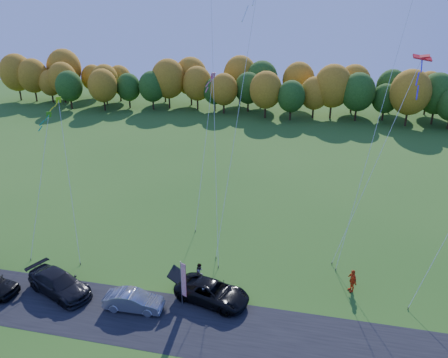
% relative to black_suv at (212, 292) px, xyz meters
% --- Properties ---
extents(ground, '(160.00, 160.00, 0.00)m').
position_rel_black_suv_xyz_m(ground, '(-0.69, 1.11, -0.79)').
color(ground, '#245316').
extents(asphalt_strip, '(90.00, 6.00, 0.01)m').
position_rel_black_suv_xyz_m(asphalt_strip, '(-0.69, -2.89, -0.78)').
color(asphalt_strip, black).
rests_on(asphalt_strip, ground).
extents(tree_line, '(116.00, 12.00, 10.00)m').
position_rel_black_suv_xyz_m(tree_line, '(-0.69, 56.11, -0.79)').
color(tree_line, '#1E4711').
rests_on(tree_line, ground).
extents(black_suv, '(6.13, 3.96, 1.57)m').
position_rel_black_suv_xyz_m(black_suv, '(0.00, 0.00, 0.00)').
color(black_suv, black).
rests_on(black_suv, ground).
extents(silver_sedan, '(4.42, 1.72, 1.43)m').
position_rel_black_suv_xyz_m(silver_sedan, '(-5.37, -2.14, -0.07)').
color(silver_sedan, '#9A9A9E').
rests_on(silver_sedan, ground).
extents(dark_truck_a, '(6.24, 4.38, 1.68)m').
position_rel_black_suv_xyz_m(dark_truck_a, '(-11.73, -1.61, 0.05)').
color(dark_truck_a, black).
rests_on(dark_truck_a, ground).
extents(person_tailgate_a, '(0.45, 0.61, 1.55)m').
position_rel_black_suv_xyz_m(person_tailgate_a, '(-0.62, -0.11, -0.01)').
color(person_tailgate_a, white).
rests_on(person_tailgate_a, ground).
extents(person_tailgate_b, '(0.71, 0.86, 1.62)m').
position_rel_black_suv_xyz_m(person_tailgate_b, '(-1.58, 2.21, 0.03)').
color(person_tailgate_b, gray).
rests_on(person_tailgate_b, ground).
extents(person_east, '(0.91, 1.19, 1.89)m').
position_rel_black_suv_xyz_m(person_east, '(10.26, 3.56, 0.16)').
color(person_east, '#DB4314').
rests_on(person_east, ground).
extents(feather_flag, '(0.46, 0.24, 3.73)m').
position_rel_black_suv_xyz_m(feather_flag, '(-1.93, -0.94, 1.49)').
color(feather_flag, '#999999').
rests_on(feather_flag, ground).
extents(kite_delta_blue, '(5.10, 12.77, 30.72)m').
position_rel_black_suv_xyz_m(kite_delta_blue, '(-2.32, 10.20, 14.11)').
color(kite_delta_blue, '#4C3F33').
rests_on(kite_delta_blue, ground).
extents(kite_parafoil_orange, '(7.73, 11.36, 29.62)m').
position_rel_black_suv_xyz_m(kite_parafoil_orange, '(11.93, 11.41, 13.79)').
color(kite_parafoil_orange, '#4C3F33').
rests_on(kite_parafoil_orange, ground).
extents(kite_delta_red, '(3.37, 10.22, 24.67)m').
position_rel_black_suv_xyz_m(kite_delta_red, '(-0.11, 10.38, 11.42)').
color(kite_delta_red, '#4C3F33').
rests_on(kite_delta_red, ground).
extents(kite_parafoil_rainbow, '(7.22, 6.53, 17.23)m').
position_rel_black_suv_xyz_m(kite_parafoil_rainbow, '(11.68, 9.98, 7.70)').
color(kite_parafoil_rainbow, '#4C3F33').
rests_on(kite_parafoil_rainbow, ground).
extents(kite_diamond_yellow, '(5.15, 7.79, 13.08)m').
position_rel_black_suv_xyz_m(kite_diamond_yellow, '(-14.49, 5.79, 5.55)').
color(kite_diamond_yellow, '#4C3F33').
rests_on(kite_diamond_yellow, ground).
extents(kite_diamond_green, '(0.92, 6.34, 12.08)m').
position_rel_black_suv_xyz_m(kite_diamond_green, '(-16.77, 5.28, 6.22)').
color(kite_diamond_green, '#4C3F33').
rests_on(kite_diamond_green, ground).
extents(kite_diamond_pink, '(1.06, 8.60, 14.39)m').
position_rel_black_suv_xyz_m(kite_diamond_pink, '(-4.21, 14.36, 7.16)').
color(kite_diamond_pink, '#4C3F33').
rests_on(kite_diamond_pink, ground).
extents(kite_diamond_blue_low, '(3.88, 3.98, 8.27)m').
position_rel_black_suv_xyz_m(kite_diamond_blue_low, '(15.95, 3.92, 3.17)').
color(kite_diamond_blue_low, '#4C3F33').
rests_on(kite_diamond_blue_low, ground).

